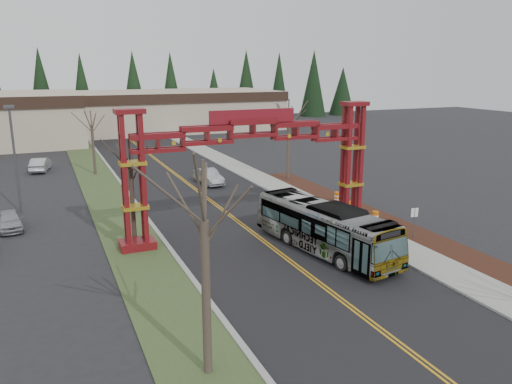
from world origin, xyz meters
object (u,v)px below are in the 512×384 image
retail_building_east (173,110)px  barrel_mid (348,207)px  street_sign (414,217)px  barrel_south (375,218)px  bare_tree_right_far (289,123)px  parked_car_near_a (10,220)px  light_pole_near (14,152)px  bare_tree_median_near (204,222)px  bare_tree_median_far (92,129)px  gateway_arch (253,149)px  bare_tree_median_mid (130,169)px  silver_sedan (209,177)px  transit_bus (324,228)px  parked_car_far_a (40,164)px  barrel_north (337,197)px

retail_building_east → barrel_mid: size_ratio=40.03×
street_sign → barrel_south: (-0.18, 3.92, -1.11)m
barrel_mid → bare_tree_right_far: bearing=85.1°
parked_car_near_a → barrel_south: 26.51m
light_pole_near → bare_tree_median_near: bearing=-75.1°
bare_tree_median_far → bare_tree_right_far: bearing=-30.2°
barrel_mid → retail_building_east: bearing=89.0°
light_pole_near → gateway_arch: bearing=-38.1°
bare_tree_median_mid → retail_building_east: bearing=73.6°
parked_car_near_a → bare_tree_median_near: 24.06m
light_pole_near → street_sign: bearing=-35.4°
silver_sedan → parked_car_near_a: silver_sedan is taller
silver_sedan → bare_tree_right_far: 9.69m
bare_tree_median_near → bare_tree_median_mid: bare_tree_median_near is taller
parked_car_near_a → bare_tree_median_mid: bearing=-47.1°
transit_bus → silver_sedan: 20.71m
gateway_arch → bare_tree_right_far: (10.00, 14.30, -0.09)m
bare_tree_median_near → barrel_mid: bearing=43.7°
bare_tree_median_near → retail_building_east: bearing=76.8°
retail_building_east → street_sign: retail_building_east is taller
gateway_arch → bare_tree_median_far: 26.06m
transit_bus → bare_tree_median_near: 14.98m
parked_car_near_a → bare_tree_median_mid: (7.65, -6.69, 4.35)m
light_pole_near → barrel_mid: light_pole_near is taller
barrel_south → barrel_mid: 3.25m
transit_bus → barrel_mid: 9.16m
parked_car_far_a → street_sign: street_sign is taller
light_pole_near → barrel_south: size_ratio=8.98×
parked_car_far_a → bare_tree_median_mid: size_ratio=0.66×
light_pole_near → retail_building_east: bearing=63.5°
retail_building_east → bare_tree_right_far: bare_tree_right_far is taller
barrel_north → bare_tree_median_near: bearing=-133.0°
parked_car_far_a → street_sign: bearing=134.3°
silver_sedan → barrel_south: (7.30, -17.25, -0.28)m
silver_sedan → barrel_mid: (7.01, -14.01, -0.28)m
street_sign → barrel_mid: street_sign is taller
silver_sedan → bare_tree_median_mid: 18.20m
parked_car_near_a → bare_tree_right_far: bare_tree_right_far is taller
parked_car_near_a → bare_tree_median_near: bare_tree_median_near is taller
silver_sedan → barrel_north: bearing=-59.0°
bare_tree_median_far → parked_car_far_a: bearing=141.0°
parked_car_far_a → bare_tree_median_mid: 28.99m
bare_tree_median_far → bare_tree_right_far: bare_tree_right_far is taller
gateway_arch → silver_sedan: size_ratio=3.97×
silver_sedan → barrel_south: size_ratio=4.83×
transit_bus → silver_sedan: transit_bus is taller
bare_tree_median_mid → bare_tree_median_far: size_ratio=1.02×
gateway_arch → silver_sedan: (1.89, 15.64, -5.23)m
bare_tree_median_far → barrel_south: bare_tree_median_far is taller
bare_tree_median_far → street_sign: bearing=-60.2°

